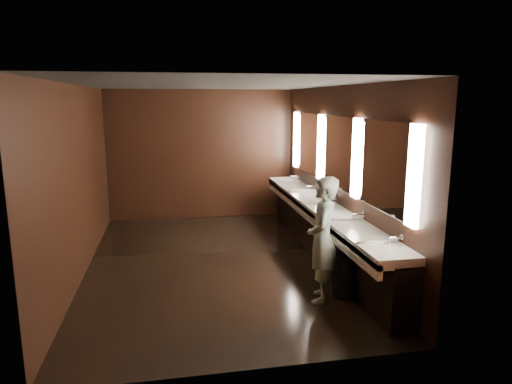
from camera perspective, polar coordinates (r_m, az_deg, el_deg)
floor at (r=7.44m, az=-4.96°, el=-8.88°), size 6.00×6.00×0.00m
ceiling at (r=6.98m, az=-5.37°, el=13.22°), size 4.00×6.00×0.02m
wall_back at (r=10.04m, az=-6.86°, el=4.62°), size 4.00×0.02×2.80m
wall_front at (r=4.17m, az=-1.05°, el=-4.97°), size 4.00×0.02×2.80m
wall_left at (r=7.17m, az=-21.28°, el=1.20°), size 0.02×6.00×2.80m
wall_right at (r=7.53m, az=10.18°, el=2.26°), size 0.02×6.00×2.80m
sink_counter at (r=7.66m, az=8.49°, el=-4.47°), size 0.55×5.40×1.01m
mirror_band at (r=7.48m, az=10.13°, el=4.91°), size 0.06×5.03×1.15m
person at (r=5.94m, az=8.31°, el=-5.90°), size 0.58×0.70×1.64m
trash_bin at (r=6.28m, az=11.19°, el=-10.19°), size 0.42×0.42×0.57m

